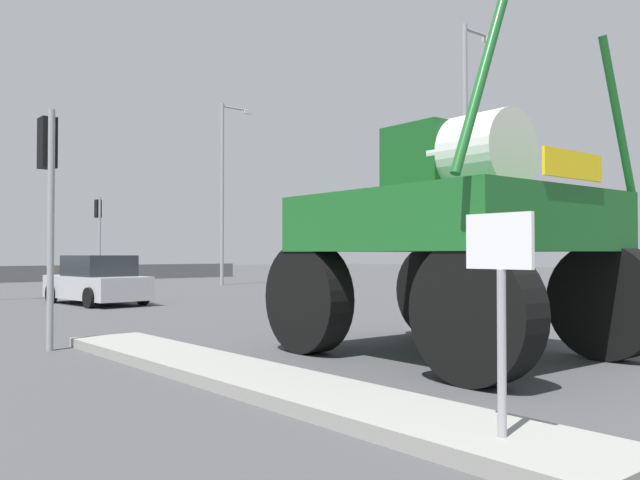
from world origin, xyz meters
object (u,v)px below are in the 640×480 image
at_px(streetlight_far_right, 224,185).
at_px(traffic_signal_near_left, 48,175).
at_px(oversize_sprayer, 453,234).
at_px(traffic_signal_far_left, 98,222).
at_px(lane_arrow_sign, 500,282).
at_px(sedan_ahead, 97,281).
at_px(traffic_signal_near_right, 437,222).
at_px(streetlight_near_right, 467,149).

bearing_deg(streetlight_far_right, traffic_signal_near_left, -128.94).
bearing_deg(oversize_sprayer, traffic_signal_far_left, -6.85).
height_order(lane_arrow_sign, streetlight_far_right, streetlight_far_right).
distance_m(lane_arrow_sign, traffic_signal_near_left, 8.26).
xyz_separation_m(sedan_ahead, traffic_signal_near_left, (-4.25, -8.93, 2.15)).
bearing_deg(lane_arrow_sign, oversize_sprayer, 42.75).
bearing_deg(streetlight_far_right, traffic_signal_near_right, -103.27).
xyz_separation_m(streetlight_near_right, streetlight_far_right, (0.06, 15.09, 0.06)).
bearing_deg(lane_arrow_sign, traffic_signal_near_right, 42.21).
height_order(oversize_sprayer, traffic_signal_near_right, oversize_sprayer).
distance_m(lane_arrow_sign, streetlight_far_right, 28.61).
relative_size(traffic_signal_near_left, streetlight_far_right, 0.43).
height_order(sedan_ahead, traffic_signal_near_left, traffic_signal_near_left).
distance_m(oversize_sprayer, streetlight_far_right, 24.00).
distance_m(traffic_signal_near_left, traffic_signal_far_left, 20.36).
distance_m(lane_arrow_sign, traffic_signal_near_right, 12.06).
bearing_deg(traffic_signal_near_left, traffic_signal_near_right, 0.06).
xyz_separation_m(traffic_signal_near_left, traffic_signal_near_right, (9.83, 0.01, -0.46)).
relative_size(traffic_signal_near_left, traffic_signal_near_right, 1.19).
height_order(traffic_signal_near_right, traffic_signal_far_left, traffic_signal_far_left).
bearing_deg(lane_arrow_sign, sedan_ahead, 78.93).
xyz_separation_m(sedan_ahead, traffic_signal_near_right, (5.58, -8.92, 1.69)).
xyz_separation_m(traffic_signal_near_left, streetlight_near_right, (13.82, 2.08, 2.11)).
bearing_deg(traffic_signal_far_left, sedan_ahead, -111.19).
height_order(lane_arrow_sign, traffic_signal_far_left, traffic_signal_far_left).
bearing_deg(sedan_ahead, oversize_sprayer, 176.58).
bearing_deg(traffic_signal_near_left, sedan_ahead, 64.53).
distance_m(sedan_ahead, traffic_signal_near_right, 10.65).
bearing_deg(traffic_signal_near_right, streetlight_near_right, 27.46).
bearing_deg(streetlight_near_right, streetlight_far_right, 89.77).
relative_size(traffic_signal_near_right, traffic_signal_far_left, 0.79).
relative_size(traffic_signal_near_right, streetlight_near_right, 0.36).
distance_m(oversize_sprayer, streetlight_near_right, 11.90).
xyz_separation_m(traffic_signal_far_left, streetlight_far_right, (5.84, -1.53, 1.98)).
relative_size(sedan_ahead, traffic_signal_near_right, 1.28).
distance_m(sedan_ahead, traffic_signal_far_left, 10.74).
bearing_deg(lane_arrow_sign, streetlight_near_right, 38.21).
height_order(traffic_signal_near_left, traffic_signal_near_right, traffic_signal_near_left).
xyz_separation_m(oversize_sprayer, sedan_ahead, (-0.30, 13.64, -1.17)).
height_order(traffic_signal_near_left, streetlight_near_right, streetlight_near_right).
xyz_separation_m(sedan_ahead, streetlight_near_right, (9.57, -6.84, 4.25)).
height_order(sedan_ahead, streetlight_far_right, streetlight_far_right).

